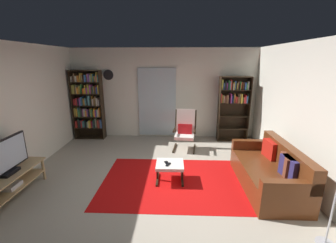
% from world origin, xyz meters
% --- Properties ---
extents(ground_plane, '(7.02, 7.02, 0.00)m').
position_xyz_m(ground_plane, '(0.00, 0.00, 0.00)').
color(ground_plane, '#B0A695').
extents(wall_back, '(5.60, 0.06, 2.60)m').
position_xyz_m(wall_back, '(0.00, 2.90, 1.30)').
color(wall_back, silver).
rests_on(wall_back, ground).
extents(wall_right, '(0.06, 6.00, 2.60)m').
position_xyz_m(wall_right, '(2.70, 0.00, 1.30)').
color(wall_right, silver).
rests_on(wall_right, ground).
extents(glass_door_panel, '(1.10, 0.01, 2.00)m').
position_xyz_m(glass_door_panel, '(-0.18, 2.83, 1.05)').
color(glass_door_panel, silver).
extents(area_rug, '(2.69, 1.92, 0.01)m').
position_xyz_m(area_rug, '(0.33, 0.23, 0.00)').
color(area_rug, red).
rests_on(area_rug, ground).
extents(tv_stand, '(0.48, 1.32, 0.45)m').
position_xyz_m(tv_stand, '(-2.37, -0.40, 0.30)').
color(tv_stand, tan).
rests_on(tv_stand, ground).
extents(television, '(0.20, 0.97, 0.60)m').
position_xyz_m(television, '(-2.37, -0.39, 0.73)').
color(television, black).
rests_on(television, tv_stand).
extents(bookshelf_near_tv, '(0.85, 0.30, 2.00)m').
position_xyz_m(bookshelf_near_tv, '(-2.17, 2.64, 1.06)').
color(bookshelf_near_tv, black).
rests_on(bookshelf_near_tv, ground).
extents(bookshelf_near_sofa, '(0.84, 0.30, 1.83)m').
position_xyz_m(bookshelf_near_sofa, '(1.99, 2.62, 1.11)').
color(bookshelf_near_sofa, black).
rests_on(bookshelf_near_sofa, ground).
extents(leather_sofa, '(0.85, 1.81, 0.80)m').
position_xyz_m(leather_sofa, '(2.10, 0.12, 0.30)').
color(leather_sofa, '#5B2C14').
rests_on(leather_sofa, ground).
extents(lounge_armchair, '(0.64, 0.71, 1.02)m').
position_xyz_m(lounge_armchair, '(0.62, 1.95, 0.53)').
color(lounge_armchair, black).
rests_on(lounge_armchair, ground).
extents(ottoman, '(0.53, 0.49, 0.37)m').
position_xyz_m(ottoman, '(0.27, 0.27, 0.30)').
color(ottoman, white).
rests_on(ottoman, ground).
extents(tv_remote, '(0.10, 0.15, 0.02)m').
position_xyz_m(tv_remote, '(0.25, 0.19, 0.37)').
color(tv_remote, black).
rests_on(tv_remote, ottoman).
extents(cell_phone, '(0.11, 0.15, 0.01)m').
position_xyz_m(cell_phone, '(0.21, 0.27, 0.37)').
color(cell_phone, black).
rests_on(cell_phone, ottoman).
extents(wall_clock, '(0.29, 0.03, 0.29)m').
position_xyz_m(wall_clock, '(-1.58, 2.82, 1.85)').
color(wall_clock, silver).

